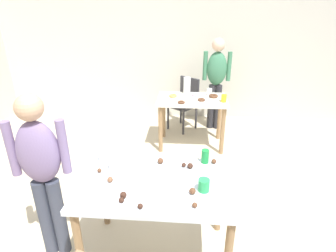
{
  "coord_description": "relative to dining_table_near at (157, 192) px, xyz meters",
  "views": [
    {
      "loc": [
        0.28,
        -1.98,
        2.05
      ],
      "look_at": [
        0.08,
        0.6,
        0.9
      ],
      "focal_mm": 30.33,
      "sensor_mm": 36.0,
      "label": 1
    }
  ],
  "objects": [
    {
      "name": "donut_far_3",
      "position": [
        0.13,
        1.86,
        0.12
      ],
      "size": [
        0.1,
        0.1,
        0.03
      ],
      "primitive_type": "torus",
      "color": "brown",
      "rests_on": "dining_table_far"
    },
    {
      "name": "cup_far_0",
      "position": [
        0.72,
        1.97,
        0.15
      ],
      "size": [
        0.08,
        0.08,
        0.11
      ],
      "primitive_type": "cylinder",
      "color": "yellow",
      "rests_on": "dining_table_far"
    },
    {
      "name": "cake_ball_6",
      "position": [
        -0.22,
        -0.26,
        0.12
      ],
      "size": [
        0.04,
        0.04,
        0.04
      ],
      "primitive_type": "sphere",
      "color": "#3D2319",
      "rests_on": "dining_table_near"
    },
    {
      "name": "cake_ball_9",
      "position": [
        -0.48,
        0.1,
        0.12
      ],
      "size": [
        0.04,
        0.04,
        0.04
      ],
      "primitive_type": "sphere",
      "color": "brown",
      "rests_on": "dining_table_near"
    },
    {
      "name": "cake_ball_5",
      "position": [
        -0.07,
        -0.32,
        0.12
      ],
      "size": [
        0.04,
        0.04,
        0.04
      ],
      "primitive_type": "sphere",
      "color": "#3D2319",
      "rests_on": "dining_table_near"
    },
    {
      "name": "ground_plane",
      "position": [
        -0.05,
        0.15,
        -0.65
      ],
      "size": [
        6.4,
        6.4,
        0.0
      ],
      "primitive_type": "plane",
      "color": "beige"
    },
    {
      "name": "cake_ball_0",
      "position": [
        0.26,
        0.22,
        0.12
      ],
      "size": [
        0.05,
        0.05,
        0.05
      ],
      "primitive_type": "sphere",
      "color": "#3D2319",
      "rests_on": "dining_table_near"
    },
    {
      "name": "fork_near",
      "position": [
        0.12,
        0.1,
        0.1
      ],
      "size": [
        0.17,
        0.02,
        0.01
      ],
      "primitive_type": "cube",
      "color": "silver",
      "rests_on": "dining_table_near"
    },
    {
      "name": "cake_ball_4",
      "position": [
        0.47,
        0.31,
        0.12
      ],
      "size": [
        0.04,
        0.04,
        0.04
      ],
      "primitive_type": "sphere",
      "color": "brown",
      "rests_on": "dining_table_near"
    },
    {
      "name": "cake_ball_8",
      "position": [
        -0.36,
        -0.03,
        0.12
      ],
      "size": [
        0.05,
        0.05,
        0.05
      ],
      "primitive_type": "sphere",
      "color": "brown",
      "rests_on": "dining_table_near"
    },
    {
      "name": "donut_far_1",
      "position": [
        0.32,
        2.22,
        0.12
      ],
      "size": [
        0.11,
        0.11,
        0.03
      ],
      "primitive_type": "torus",
      "color": "pink",
      "rests_on": "dining_table_far"
    },
    {
      "name": "cake_ball_2",
      "position": [
        0.3,
        -0.28,
        0.12
      ],
      "size": [
        0.04,
        0.04,
        0.04
      ],
      "primitive_type": "sphere",
      "color": "brown",
      "rests_on": "dining_table_near"
    },
    {
      "name": "cake_ball_1",
      "position": [
        -0.21,
        -0.21,
        0.12
      ],
      "size": [
        0.05,
        0.05,
        0.05
      ],
      "primitive_type": "sphere",
      "color": "#3D2319",
      "rests_on": "dining_table_near"
    },
    {
      "name": "dining_table_near",
      "position": [
        0.0,
        0.0,
        0.0
      ],
      "size": [
        1.22,
        0.78,
        0.75
      ],
      "color": "silver",
      "rests_on": "ground_plane"
    },
    {
      "name": "cake_ball_7",
      "position": [
        0.21,
        0.24,
        0.12
      ],
      "size": [
        0.04,
        0.04,
        0.04
      ],
      "primitive_type": "sphere",
      "color": "#3D2319",
      "rests_on": "dining_table_near"
    },
    {
      "name": "chair_far_table",
      "position": [
        0.18,
        2.74,
        -0.15
      ],
      "size": [
        0.56,
        0.56,
        0.87
      ],
      "color": "#2D2D33",
      "rests_on": "ground_plane"
    },
    {
      "name": "person_adult_far",
      "position": [
        0.67,
        2.76,
        0.26
      ],
      "size": [
        0.45,
        0.22,
        1.52
      ],
      "color": "#28282D",
      "rests_on": "ground_plane"
    },
    {
      "name": "cake_ball_3",
      "position": [
        0.0,
        0.28,
        0.13
      ],
      "size": [
        0.05,
        0.05,
        0.05
      ],
      "primitive_type": "sphere",
      "color": "brown",
      "rests_on": "dining_table_near"
    },
    {
      "name": "cake_ball_10",
      "position": [
        0.28,
        -0.13,
        0.12
      ],
      "size": [
        0.05,
        0.05,
        0.05
      ],
      "primitive_type": "sphere",
      "color": "brown",
      "rests_on": "dining_table_near"
    },
    {
      "name": "donut_far_0",
      "position": [
        -0.0,
        2.14,
        0.12
      ],
      "size": [
        0.12,
        0.12,
        0.03
      ],
      "primitive_type": "torus",
      "color": "gold",
      "rests_on": "dining_table_far"
    },
    {
      "name": "cup_near_1",
      "position": [
        -0.49,
        0.28,
        0.15
      ],
      "size": [
        0.09,
        0.09,
        0.11
      ],
      "primitive_type": "cylinder",
      "color": "white",
      "rests_on": "dining_table_near"
    },
    {
      "name": "person_girl_near",
      "position": [
        -0.89,
        -0.04,
        0.22
      ],
      "size": [
        0.46,
        0.25,
        1.46
      ],
      "color": "#383D4C",
      "rests_on": "ground_plane"
    },
    {
      "name": "wall_back",
      "position": [
        -0.05,
        3.35,
        0.65
      ],
      "size": [
        6.4,
        0.1,
        2.6
      ],
      "primitive_type": "cube",
      "color": "beige",
      "rests_on": "ground_plane"
    },
    {
      "name": "donut_far_4",
      "position": [
        0.59,
        2.17,
        0.12
      ],
      "size": [
        0.13,
        0.13,
        0.04
      ],
      "primitive_type": "torus",
      "color": "brown",
      "rests_on": "dining_table_far"
    },
    {
      "name": "cup_far_1",
      "position": [
        0.54,
        2.25,
        0.15
      ],
      "size": [
        0.08,
        0.08,
        0.1
      ],
      "primitive_type": "cylinder",
      "color": "white",
      "rests_on": "dining_table_far"
    },
    {
      "name": "dining_table_far",
      "position": [
        0.28,
        2.09,
        -0.03
      ],
      "size": [
        1.0,
        0.62,
        0.75
      ],
      "color": "silver",
      "rests_on": "ground_plane"
    },
    {
      "name": "mixing_bowl",
      "position": [
        -0.31,
        0.18,
        0.14
      ],
      "size": [
        0.22,
        0.22,
        0.07
      ],
      "primitive_type": "cylinder",
      "color": "white",
      "rests_on": "dining_table_near"
    },
    {
      "name": "donut_far_2",
      "position": [
        0.41,
        1.99,
        0.12
      ],
      "size": [
        0.11,
        0.11,
        0.03
      ],
      "primitive_type": "torus",
      "color": "brown",
      "rests_on": "dining_table_far"
    },
    {
      "name": "pitcher_far",
      "position": [
        0.2,
        2.31,
        0.23
      ],
      "size": [
        0.11,
        0.11,
        0.25
      ],
      "primitive_type": "cylinder",
      "color": "white",
      "rests_on": "dining_table_far"
    },
    {
      "name": "cup_near_0",
      "position": [
        0.36,
        -0.08,
        0.15
      ],
      "size": [
        0.09,
        0.09,
        0.1
      ],
      "primitive_type": "cylinder",
      "color": "green",
      "rests_on": "dining_table_near"
    },
    {
      "name": "soda_can",
      "position": [
        0.39,
        0.32,
        0.16
      ],
      "size": [
        0.07,
        0.07,
        0.12
      ],
      "primitive_type": "cylinder",
      "color": "#198438",
      "rests_on": "dining_table_near"
    }
  ]
}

